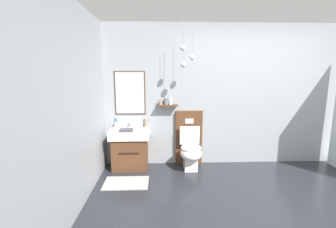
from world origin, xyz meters
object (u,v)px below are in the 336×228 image
at_px(vanity_sink_left, 130,148).
at_px(folded_hand_towel, 126,130).
at_px(toothbrush_cup, 116,124).
at_px(toilet, 190,147).
at_px(soap_dispenser, 146,123).

relative_size(vanity_sink_left, folded_hand_towel, 3.22).
xyz_separation_m(vanity_sink_left, toothbrush_cup, (-0.26, 0.16, 0.39)).
bearing_deg(toothbrush_cup, vanity_sink_left, -30.96).
bearing_deg(toilet, folded_hand_towel, -173.32).
bearing_deg(toothbrush_cup, soap_dispenser, 1.05).
bearing_deg(folded_hand_towel, vanity_sink_left, 73.38).
height_order(vanity_sink_left, folded_hand_towel, folded_hand_towel).
height_order(toothbrush_cup, folded_hand_towel, toothbrush_cup).
bearing_deg(toilet, toothbrush_cup, 173.00).
bearing_deg(toilet, vanity_sink_left, 179.69).
relative_size(vanity_sink_left, toilet, 0.71).
distance_m(toilet, soap_dispenser, 0.90).
xyz_separation_m(vanity_sink_left, folded_hand_towel, (-0.04, -0.13, 0.36)).
bearing_deg(folded_hand_towel, toothbrush_cup, 127.13).
bearing_deg(folded_hand_towel, soap_dispenser, 44.01).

